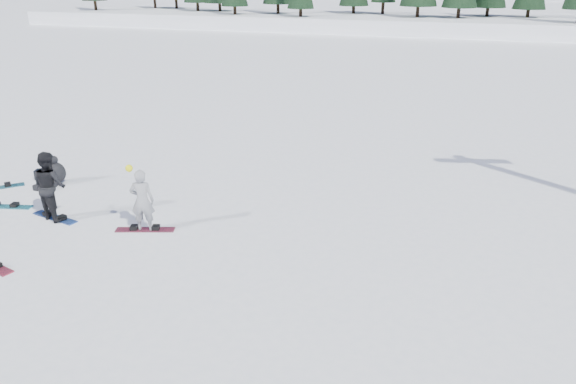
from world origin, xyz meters
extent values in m
plane|color=white|center=(0.00, 0.00, 0.00)|extent=(420.00, 420.00, 0.00)
cube|color=white|center=(0.00, 55.00, -1.00)|extent=(90.00, 14.00, 5.00)
ellipsoid|color=white|center=(-70.00, 170.00, -13.61)|extent=(143.00, 110.00, 49.50)
ellipsoid|color=white|center=(20.00, 200.00, -14.63)|extent=(182.00, 140.00, 53.20)
ellipsoid|color=white|center=(-140.00, 210.00, -14.30)|extent=(169.00, 130.00, 52.00)
imported|color=#97969B|center=(1.42, 0.33, 0.82)|extent=(0.69, 0.56, 1.65)
sphere|color=#F4EB0C|center=(1.22, 0.21, 1.70)|extent=(0.18, 0.18, 0.18)
imported|color=black|center=(-1.31, 0.22, 0.93)|extent=(1.07, 0.94, 1.87)
ellipsoid|color=black|center=(-3.06, 2.44, 0.35)|extent=(0.68, 0.60, 0.67)
sphere|color=black|center=(-3.06, 2.44, 0.77)|extent=(0.26, 0.26, 0.26)
cube|color=black|center=(-2.90, 1.96, 0.09)|extent=(0.30, 0.61, 0.17)
cube|color=black|center=(-3.22, 1.96, 0.09)|extent=(0.20, 0.60, 0.17)
cube|color=black|center=(-3.76, 2.64, 0.15)|extent=(0.52, 0.43, 0.30)
cube|color=maroon|center=(1.42, 0.33, 0.01)|extent=(1.51, 0.75, 0.03)
cube|color=navy|center=(-1.31, 0.22, 0.01)|extent=(1.53, 0.59, 0.03)
cube|color=teal|center=(-3.14, 0.39, 0.01)|extent=(1.52, 0.63, 0.03)
camera|label=1|loc=(9.07, -10.87, 6.21)|focal=35.00mm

